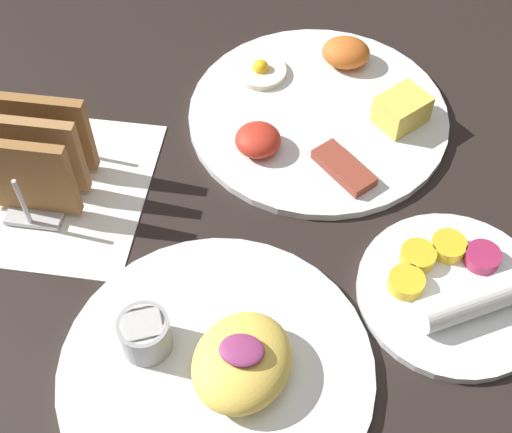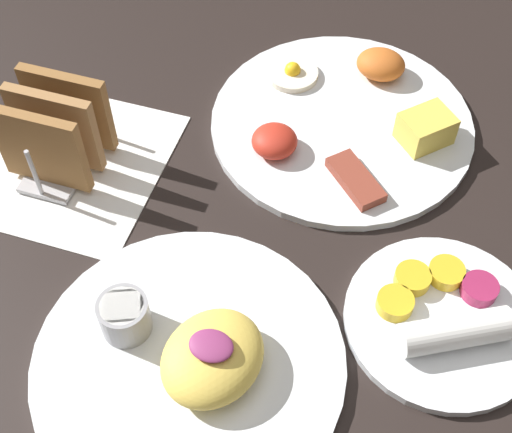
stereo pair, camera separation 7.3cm
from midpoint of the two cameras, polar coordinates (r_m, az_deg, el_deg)
The scene contains 6 objects.
ground_plane at distance 0.74m, azimuth -4.24°, elevation -3.42°, with size 3.00×3.00×0.00m, color black.
napkin_flat at distance 0.83m, azimuth -18.70°, elevation 2.08°, with size 0.22×0.22×0.00m.
plate_breakfast at distance 0.86m, azimuth 2.78°, elevation 8.32°, with size 0.31×0.31×0.05m.
plate_condiments at distance 0.72m, azimuth 12.82°, elevation -5.93°, with size 0.20×0.19×0.04m.
plate_foreground at distance 0.66m, azimuth -6.40°, elevation -11.95°, with size 0.29×0.29×0.06m.
toast_rack at distance 0.80m, azimuth -19.63°, elevation 4.33°, with size 0.10×0.12×0.10m.
Camera 1 is at (0.08, -0.40, 0.61)m, focal length 50.00 mm.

